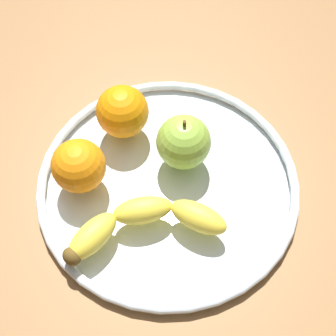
{
  "coord_description": "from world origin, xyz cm",
  "views": [
    {
      "loc": [
        -1.67,
        31.44,
        56.56
      ],
      "look_at": [
        0.0,
        0.0,
        4.8
      ],
      "focal_mm": 51.95,
      "sensor_mm": 36.0,
      "label": 1
    }
  ],
  "objects_px": {
    "banana": "(142,223)",
    "orange_center": "(122,111)",
    "fruit_bowl": "(168,183)",
    "apple": "(184,142)",
    "orange_front_left": "(79,166)"
  },
  "relations": [
    {
      "from": "banana",
      "to": "orange_center",
      "type": "bearing_deg",
      "value": -90.26
    },
    {
      "from": "fruit_bowl",
      "to": "banana",
      "type": "xyz_separation_m",
      "value": [
        0.03,
        0.07,
        0.03
      ]
    },
    {
      "from": "fruit_bowl",
      "to": "apple",
      "type": "height_order",
      "value": "apple"
    },
    {
      "from": "fruit_bowl",
      "to": "apple",
      "type": "bearing_deg",
      "value": -116.14
    },
    {
      "from": "banana",
      "to": "orange_front_left",
      "type": "relative_size",
      "value": 2.93
    },
    {
      "from": "apple",
      "to": "orange_center",
      "type": "bearing_deg",
      "value": -28.31
    },
    {
      "from": "banana",
      "to": "apple",
      "type": "xyz_separation_m",
      "value": [
        -0.05,
        -0.11,
        0.02
      ]
    },
    {
      "from": "fruit_bowl",
      "to": "banana",
      "type": "bearing_deg",
      "value": 68.55
    },
    {
      "from": "apple",
      "to": "orange_front_left",
      "type": "xyz_separation_m",
      "value": [
        0.13,
        0.04,
        -0.0
      ]
    },
    {
      "from": "banana",
      "to": "orange_center",
      "type": "xyz_separation_m",
      "value": [
        0.04,
        -0.15,
        0.02
      ]
    },
    {
      "from": "orange_front_left",
      "to": "apple",
      "type": "bearing_deg",
      "value": -161.94
    },
    {
      "from": "orange_center",
      "to": "fruit_bowl",
      "type": "bearing_deg",
      "value": 128.66
    },
    {
      "from": "fruit_bowl",
      "to": "apple",
      "type": "relative_size",
      "value": 4.36
    },
    {
      "from": "orange_center",
      "to": "orange_front_left",
      "type": "height_order",
      "value": "orange_center"
    },
    {
      "from": "banana",
      "to": "orange_front_left",
      "type": "height_order",
      "value": "orange_front_left"
    }
  ]
}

